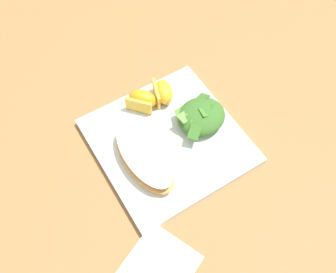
{
  "coord_description": "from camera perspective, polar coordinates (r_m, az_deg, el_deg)",
  "views": [
    {
      "loc": [
        0.2,
        0.32,
        0.66
      ],
      "look_at": [
        0.0,
        0.0,
        0.03
      ],
      "focal_mm": 39.84,
      "sensor_mm": 36.0,
      "label": 1
    }
  ],
  "objects": [
    {
      "name": "green_salad_pile",
      "position": [
        0.76,
        5.06,
        3.13
      ],
      "size": [
        0.11,
        0.09,
        0.04
      ],
      "color": "#336023",
      "rests_on": "white_plate"
    },
    {
      "name": "orange_wedge_middle",
      "position": [
        0.78,
        -4.19,
        5.52
      ],
      "size": [
        0.07,
        0.07,
        0.04
      ],
      "color": "orange",
      "rests_on": "white_plate"
    },
    {
      "name": "cheesy_pizza_bread",
      "position": [
        0.71,
        -3.65,
        -3.15
      ],
      "size": [
        0.08,
        0.17,
        0.04
      ],
      "color": "tan",
      "rests_on": "white_plate"
    },
    {
      "name": "orange_wedge_front",
      "position": [
        0.79,
        -0.77,
        6.81
      ],
      "size": [
        0.05,
        0.07,
        0.04
      ],
      "color": "orange",
      "rests_on": "white_plate"
    },
    {
      "name": "ground",
      "position": [
        0.76,
        0.0,
        -1.0
      ],
      "size": [
        3.0,
        3.0,
        0.0
      ],
      "primitive_type": "plane",
      "color": "olive"
    },
    {
      "name": "white_plate",
      "position": [
        0.75,
        0.0,
        -0.7
      ],
      "size": [
        0.28,
        0.28,
        0.02
      ],
      "primitive_type": "cube",
      "color": "silver",
      "rests_on": "ground"
    },
    {
      "name": "paper_napkin",
      "position": [
        0.67,
        -1.23,
        -19.11
      ],
      "size": [
        0.14,
        0.14,
        0.0
      ],
      "primitive_type": "cube",
      "rotation": [
        0.0,
        0.0,
        0.41
      ],
      "color": "white",
      "rests_on": "ground"
    }
  ]
}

